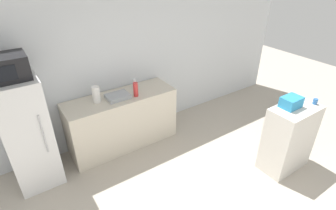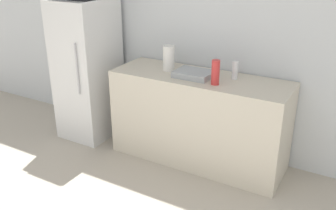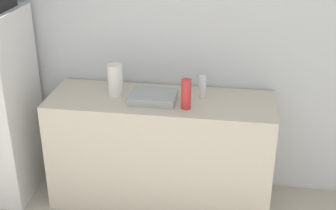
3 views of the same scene
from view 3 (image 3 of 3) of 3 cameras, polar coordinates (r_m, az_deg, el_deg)
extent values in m
cube|color=silver|center=(3.92, -1.29, 7.77)|extent=(8.00, 0.06, 2.60)
cube|color=beige|center=(3.93, -0.86, -5.50)|extent=(1.81, 0.61, 0.94)
cube|color=#9EA3A8|center=(3.67, -1.81, 0.98)|extent=(0.36, 0.28, 0.06)
cylinder|color=red|center=(3.51, 2.22, 1.34)|extent=(0.08, 0.08, 0.23)
cylinder|color=silver|center=(3.73, 4.22, 2.29)|extent=(0.06, 0.06, 0.18)
cylinder|color=white|center=(3.76, -6.44, 3.05)|extent=(0.12, 0.12, 0.26)
camera|label=1|loc=(2.07, -92.09, 12.53)|focal=28.00mm
camera|label=2|loc=(0.96, 82.07, -19.03)|focal=40.00mm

